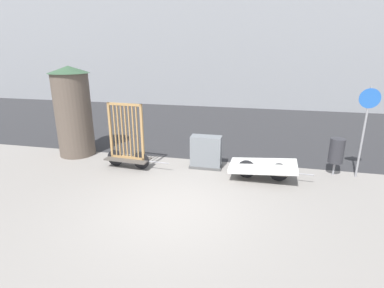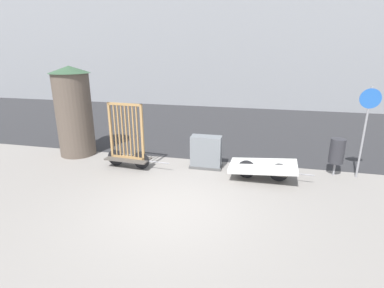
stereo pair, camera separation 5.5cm
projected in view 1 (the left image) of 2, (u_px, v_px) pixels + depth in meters
The scene contains 8 objects.
ground_plane at pixel (172, 209), 7.16m from camera, with size 60.00×60.00×0.00m, color gray.
road_strip at pixel (219, 126), 14.82m from camera, with size 56.00×9.78×0.01m.
bike_cart_with_bedframe at pixel (127, 146), 9.43m from camera, with size 2.14×0.70×2.08m.
bike_cart_with_mattress at pixel (263, 167), 8.66m from camera, with size 2.39×1.11×0.55m.
utility_cabinet at pixel (206, 153), 9.50m from camera, with size 1.02×0.49×1.05m.
trash_bin at pixel (337, 151), 8.84m from camera, with size 0.42×0.42×1.15m.
sign_post at pixel (366, 120), 8.41m from camera, with size 0.56×0.06×2.68m.
advertising_column at pixel (73, 111), 10.39m from camera, with size 1.37×1.37×3.11m.
Camera 1 is at (1.86, -6.08, 3.67)m, focal length 28.00 mm.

